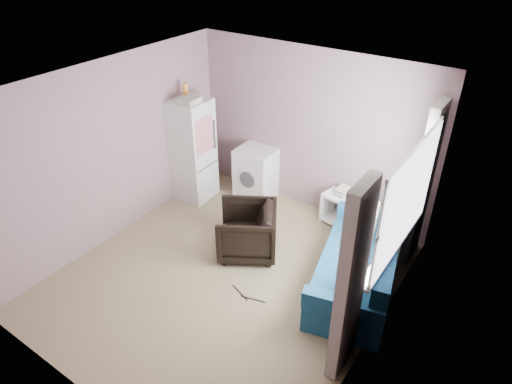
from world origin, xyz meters
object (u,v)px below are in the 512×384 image
(armchair, at_px, (247,229))
(fridge, at_px, (192,149))
(washing_machine, at_px, (257,171))
(sofa, at_px, (361,269))
(side_table, at_px, (341,205))

(armchair, height_order, fridge, fridge)
(armchair, xyz_separation_m, washing_machine, (-0.74, 1.33, 0.05))
(washing_machine, bearing_deg, sofa, -27.71)
(side_table, xyz_separation_m, sofa, (0.84, -1.19, 0.03))
(washing_machine, height_order, side_table, washing_machine)
(armchair, height_order, washing_machine, washing_machine)
(armchair, xyz_separation_m, fridge, (-1.57, 0.73, 0.45))
(armchair, relative_size, fridge, 0.42)
(side_table, height_order, sofa, sofa)
(washing_machine, height_order, sofa, sofa)
(armchair, xyz_separation_m, sofa, (1.56, 0.20, -0.08))
(fridge, relative_size, washing_machine, 2.23)
(armchair, distance_m, side_table, 1.57)
(washing_machine, relative_size, side_table, 1.39)
(armchair, bearing_deg, sofa, 66.08)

